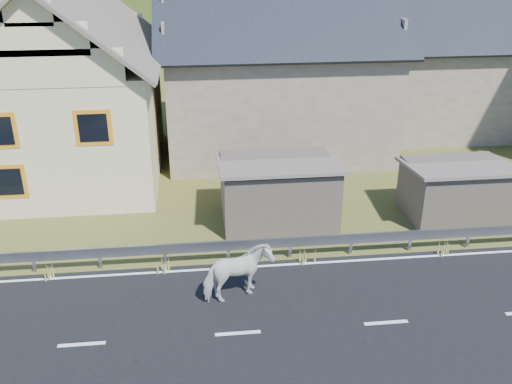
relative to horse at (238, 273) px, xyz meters
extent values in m
plane|color=#3E431C|center=(3.86, -1.59, -0.86)|extent=(160.00, 160.00, 0.00)
cube|color=black|center=(3.86, -1.59, -0.84)|extent=(60.00, 7.00, 0.04)
cube|color=silver|center=(3.86, -1.59, -0.82)|extent=(60.00, 6.60, 0.01)
cube|color=#93969B|center=(3.86, 2.09, -0.28)|extent=(28.00, 0.08, 0.34)
cube|color=#93969B|center=(-6.14, 2.11, -0.51)|extent=(0.10, 0.06, 0.70)
cube|color=#93969B|center=(-4.14, 2.11, -0.51)|extent=(0.10, 0.06, 0.70)
cube|color=#93969B|center=(-2.14, 2.11, -0.51)|extent=(0.10, 0.06, 0.70)
cube|color=#93969B|center=(-0.14, 2.11, -0.51)|extent=(0.10, 0.06, 0.70)
cube|color=#93969B|center=(1.86, 2.11, -0.51)|extent=(0.10, 0.06, 0.70)
cube|color=#93969B|center=(3.86, 2.11, -0.51)|extent=(0.10, 0.06, 0.70)
cube|color=#93969B|center=(5.86, 2.11, -0.51)|extent=(0.10, 0.06, 0.70)
cube|color=#93969B|center=(7.86, 2.11, -0.51)|extent=(0.10, 0.06, 0.70)
cube|color=brown|center=(1.86, 4.91, 0.24)|extent=(4.30, 3.30, 2.40)
cube|color=brown|center=(8.36, 4.41, 0.14)|extent=(3.80, 2.90, 2.20)
cube|color=beige|center=(-6.14, 10.41, 1.64)|extent=(7.00, 9.00, 5.00)
cube|color=orange|center=(-4.54, 5.91, 2.54)|extent=(1.30, 0.12, 1.30)
cube|color=orange|center=(-7.74, 5.91, 0.64)|extent=(1.30, 0.12, 1.30)
cube|color=gray|center=(-8.14, 11.91, 5.70)|extent=(0.70, 0.70, 2.40)
cube|color=gray|center=(2.86, 13.41, 1.64)|extent=(10.00, 9.00, 5.00)
cube|color=gray|center=(12.86, 15.41, 1.44)|extent=(9.00, 8.00, 4.60)
ellipsoid|color=#28390F|center=(8.86, 178.41, -20.86)|extent=(440.00, 280.00, 260.00)
imported|color=silver|center=(0.00, 0.00, 0.00)|extent=(1.56, 2.14, 1.65)
camera|label=1|loc=(-1.00, -13.60, 8.75)|focal=40.00mm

